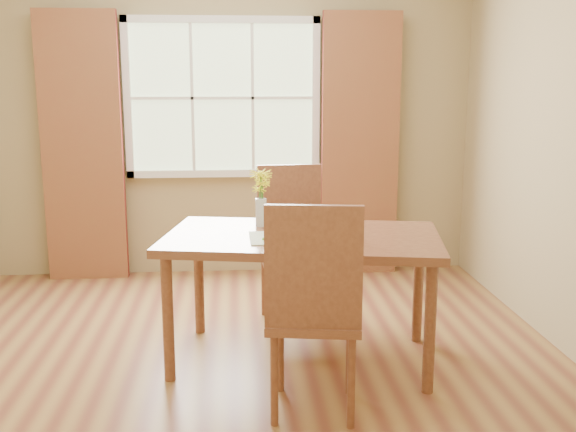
# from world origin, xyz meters

# --- Properties ---
(room) EXTENTS (4.24, 3.84, 2.74)m
(room) POSITION_xyz_m (0.00, 0.00, 1.35)
(room) COLOR olive
(room) RESTS_ON ground
(window) EXTENTS (1.62, 0.06, 1.32)m
(window) POSITION_xyz_m (0.00, 1.87, 1.50)
(window) COLOR #B8CE9B
(window) RESTS_ON room
(curtain_left) EXTENTS (0.65, 0.08, 2.20)m
(curtain_left) POSITION_xyz_m (-1.15, 1.78, 1.10)
(curtain_left) COLOR maroon
(curtain_left) RESTS_ON room
(curtain_right) EXTENTS (0.65, 0.08, 2.20)m
(curtain_right) POSITION_xyz_m (1.15, 1.78, 1.10)
(curtain_right) COLOR maroon
(curtain_right) RESTS_ON room
(dining_table) EXTENTS (1.72, 1.16, 0.77)m
(dining_table) POSITION_xyz_m (0.48, -0.04, 0.69)
(dining_table) COLOR brown
(dining_table) RESTS_ON room
(chair_near) EXTENTS (0.52, 0.52, 1.10)m
(chair_near) POSITION_xyz_m (0.47, -0.76, 0.60)
(chair_near) COLOR brown
(chair_near) RESTS_ON room
(chair_far) EXTENTS (0.48, 0.48, 1.08)m
(chair_far) POSITION_xyz_m (0.48, 0.67, 0.59)
(chair_far) COLOR brown
(chair_far) RESTS_ON room
(placemat) EXTENTS (0.46, 0.34, 0.01)m
(placemat) POSITION_xyz_m (0.40, -0.12, 0.77)
(placemat) COLOR beige
(placemat) RESTS_ON dining_table
(plate) EXTENTS (0.35, 0.35, 0.01)m
(plate) POSITION_xyz_m (0.41, -0.16, 0.78)
(plate) COLOR #69BF2F
(plate) RESTS_ON placemat
(croissant_sandwich) EXTENTS (0.21, 0.17, 0.13)m
(croissant_sandwich) POSITION_xyz_m (0.42, -0.13, 0.86)
(croissant_sandwich) COLOR #C58543
(croissant_sandwich) RESTS_ON plate
(water_glass) EXTENTS (0.08, 0.08, 0.13)m
(water_glass) POSITION_xyz_m (0.72, -0.16, 0.83)
(water_glass) COLOR silver
(water_glass) RESTS_ON dining_table
(flower_vase) EXTENTS (0.14, 0.14, 0.35)m
(flower_vase) POSITION_xyz_m (0.25, 0.21, 0.99)
(flower_vase) COLOR silver
(flower_vase) RESTS_ON dining_table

